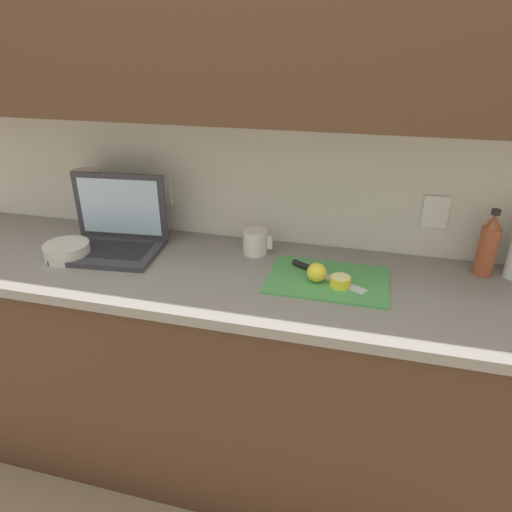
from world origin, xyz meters
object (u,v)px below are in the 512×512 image
object	(u,v)px
measuring_cup	(255,242)
paper_towel_roll	(89,201)
laptop	(115,233)
bottle_green_soda	(488,245)
knife	(315,271)
lemon_half_cut	(340,281)
cutting_board	(328,280)
lemon_whole_beside	(317,273)
bowl_white	(67,251)

from	to	relation	value
measuring_cup	paper_towel_roll	bearing A→B (deg)	176.61
laptop	bottle_green_soda	xyz separation A→B (m)	(1.35, 0.13, 0.04)
laptop	bottle_green_soda	size ratio (longest dim) A/B	1.65
laptop	knife	distance (m)	0.78
knife	lemon_half_cut	world-z (taller)	lemon_half_cut
cutting_board	knife	world-z (taller)	knife
laptop	cutting_board	distance (m)	0.84
bottle_green_soda	paper_towel_roll	size ratio (longest dim) A/B	0.90
laptop	lemon_whole_beside	xyz separation A→B (m)	(0.79, -0.08, -0.02)
laptop	lemon_half_cut	xyz separation A→B (m)	(0.87, -0.09, -0.04)
laptop	bottle_green_soda	distance (m)	1.35
cutting_board	paper_towel_roll	distance (m)	1.05
knife	lemon_whole_beside	size ratio (longest dim) A/B	4.13
knife	bottle_green_soda	xyz separation A→B (m)	(0.56, 0.16, 0.09)
bowl_white	paper_towel_roll	size ratio (longest dim) A/B	0.63
laptop	lemon_whole_beside	bearing A→B (deg)	-11.58
cutting_board	measuring_cup	bearing A→B (deg)	152.63
cutting_board	lemon_half_cut	world-z (taller)	lemon_half_cut
lemon_whole_beside	bottle_green_soda	bearing A→B (deg)	21.40
knife	laptop	bearing A→B (deg)	-152.89
lemon_whole_beside	bowl_white	bearing A→B (deg)	-177.58
measuring_cup	bowl_white	world-z (taller)	measuring_cup
lemon_whole_beside	bowl_white	distance (m)	0.93
laptop	knife	world-z (taller)	laptop
cutting_board	knife	distance (m)	0.06
cutting_board	lemon_half_cut	xyz separation A→B (m)	(0.04, -0.04, 0.02)
cutting_board	bowl_white	distance (m)	0.97
measuring_cup	laptop	bearing A→B (deg)	-169.77
lemon_half_cut	paper_towel_roll	bearing A→B (deg)	167.56
lemon_half_cut	lemon_whole_beside	distance (m)	0.08
cutting_board	paper_towel_roll	size ratio (longest dim) A/B	1.54
bottle_green_soda	bowl_white	distance (m)	1.50
knife	lemon_half_cut	size ratio (longest dim) A/B	4.04
bottle_green_soda	bowl_white	size ratio (longest dim) A/B	1.43
knife	lemon_half_cut	bearing A→B (deg)	-7.95
laptop	paper_towel_roll	size ratio (longest dim) A/B	1.48
knife	bowl_white	bearing A→B (deg)	-145.00
bottle_green_soda	measuring_cup	xyz separation A→B (m)	(-0.81, -0.04, -0.06)
measuring_cup	paper_towel_roll	xyz separation A→B (m)	(-0.72, 0.04, 0.09)
knife	paper_towel_roll	xyz separation A→B (m)	(-0.97, 0.17, 0.12)
knife	lemon_whole_beside	bearing A→B (deg)	-49.65
measuring_cup	bowl_white	distance (m)	0.70
bottle_green_soda	paper_towel_roll	world-z (taller)	paper_towel_roll
knife	paper_towel_roll	bearing A→B (deg)	-160.68
bottle_green_soda	bowl_white	bearing A→B (deg)	-170.19
knife	paper_towel_roll	size ratio (longest dim) A/B	1.03
bottle_green_soda	lemon_half_cut	bearing A→B (deg)	-154.15
lemon_half_cut	bowl_white	bearing A→B (deg)	-178.46
laptop	lemon_whole_beside	size ratio (longest dim) A/B	5.96
knife	bottle_green_soda	distance (m)	0.59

